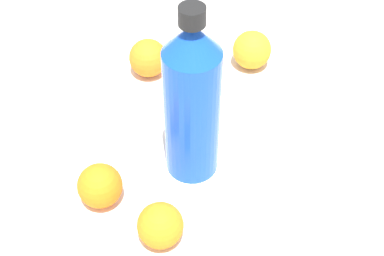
% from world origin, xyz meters
% --- Properties ---
extents(ground_plane, '(2.40, 2.40, 0.00)m').
position_xyz_m(ground_plane, '(0.00, 0.00, 0.00)').
color(ground_plane, silver).
extents(water_bottle, '(0.08, 0.08, 0.28)m').
position_xyz_m(water_bottle, '(0.02, -0.04, 0.13)').
color(water_bottle, blue).
rests_on(water_bottle, ground_plane).
extents(orange_0, '(0.07, 0.07, 0.07)m').
position_xyz_m(orange_0, '(-0.12, -0.26, 0.03)').
color(orange_0, orange).
rests_on(orange_0, ground_plane).
extents(orange_1, '(0.06, 0.06, 0.06)m').
position_xyz_m(orange_1, '(0.08, 0.09, 0.03)').
color(orange_1, orange).
rests_on(orange_1, ground_plane).
extents(orange_2, '(0.07, 0.07, 0.07)m').
position_xyz_m(orange_2, '(0.06, -0.26, 0.03)').
color(orange_2, orange).
rests_on(orange_2, ground_plane).
extents(orange_3, '(0.06, 0.06, 0.06)m').
position_xyz_m(orange_3, '(0.15, 0.01, 0.03)').
color(orange_3, orange).
rests_on(orange_3, ground_plane).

